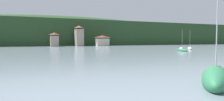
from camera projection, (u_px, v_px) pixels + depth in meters
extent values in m
cube|color=#264223|center=(48.00, 34.00, 132.13)|extent=(352.00, 69.52, 14.31)
ellipsoid|color=#264223|center=(61.00, 37.00, 152.41)|extent=(246.40, 48.66, 33.12)
cube|color=gray|center=(54.00, 41.00, 94.40)|extent=(3.72, 3.25, 5.05)
pyramid|color=brown|center=(54.00, 34.00, 94.21)|extent=(3.91, 3.41, 1.14)
cube|color=gray|center=(79.00, 38.00, 100.20)|extent=(3.75, 5.97, 8.52)
pyramid|color=brown|center=(79.00, 27.00, 99.91)|extent=(3.93, 6.27, 1.31)
cube|color=#BCB29E|center=(102.00, 42.00, 103.79)|extent=(6.52, 3.41, 3.82)
pyramid|color=brown|center=(102.00, 36.00, 103.62)|extent=(6.85, 3.58, 1.19)
ellipsoid|color=white|center=(190.00, 49.00, 64.64)|extent=(3.81, 4.30, 1.16)
cylinder|color=#B7B7BC|center=(190.00, 39.00, 64.48)|extent=(0.05, 0.05, 5.56)
cylinder|color=#ADADB2|center=(189.00, 46.00, 65.48)|extent=(1.21, 1.48, 0.05)
ellipsoid|color=#2D754C|center=(215.00, 79.00, 13.90)|extent=(6.02, 5.50, 1.77)
cylinder|color=#B7B7BC|center=(217.00, 25.00, 13.70)|extent=(0.08, 0.08, 6.50)
cylinder|color=#ADADB2|center=(216.00, 59.00, 15.06)|extent=(2.14, 1.84, 0.07)
ellipsoid|color=#2D754C|center=(182.00, 50.00, 54.23)|extent=(1.74, 4.51, 1.13)
cylinder|color=#B7B7BC|center=(182.00, 39.00, 54.06)|extent=(0.05, 0.05, 5.49)
cylinder|color=#ADADB2|center=(184.00, 47.00, 53.41)|extent=(0.21, 1.60, 0.05)
cube|color=silver|center=(182.00, 48.00, 54.20)|extent=(0.90, 1.33, 0.48)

